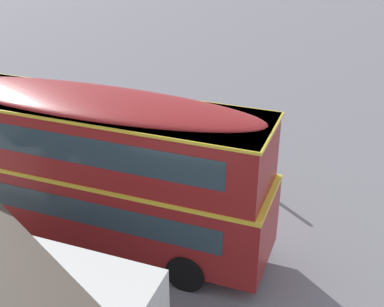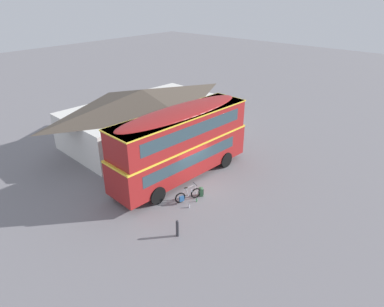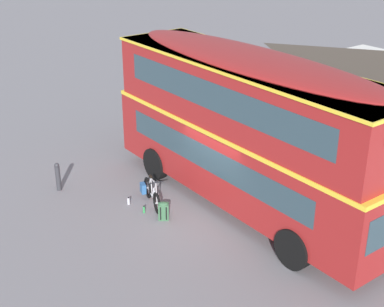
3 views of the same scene
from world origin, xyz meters
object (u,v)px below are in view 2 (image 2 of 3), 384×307
object	(u,v)px
double_decker_bus	(181,141)
water_bottle_green_metal	(197,200)
water_bottle_clear_plastic	(189,206)
touring_bicycle	(187,195)
kerb_bollard	(177,228)
backpack_on_ground	(201,191)

from	to	relation	value
double_decker_bus	water_bottle_green_metal	distance (m)	4.01
water_bottle_clear_plastic	water_bottle_green_metal	bearing A→B (deg)	4.37
double_decker_bus	water_bottle_clear_plastic	world-z (taller)	double_decker_bus
double_decker_bus	water_bottle_clear_plastic	bearing A→B (deg)	-130.69
touring_bicycle	water_bottle_green_metal	distance (m)	0.63
double_decker_bus	touring_bicycle	xyz separation A→B (m)	(-1.89, -2.18, -2.27)
touring_bicycle	water_bottle_clear_plastic	xyz separation A→B (m)	(-0.45, -0.55, -0.26)
touring_bicycle	kerb_bollard	world-z (taller)	touring_bicycle
water_bottle_green_metal	water_bottle_clear_plastic	size ratio (longest dim) A/B	1.00
backpack_on_ground	kerb_bollard	xyz separation A→B (m)	(-3.68, -1.49, 0.21)
touring_bicycle	kerb_bollard	distance (m)	3.23
touring_bicycle	backpack_on_ground	xyz separation A→B (m)	(0.97, -0.26, -0.08)
touring_bicycle	water_bottle_clear_plastic	bearing A→B (deg)	-129.74
double_decker_bus	backpack_on_ground	distance (m)	3.51
water_bottle_green_metal	double_decker_bus	bearing A→B (deg)	59.10
touring_bicycle	water_bottle_green_metal	world-z (taller)	touring_bicycle
water_bottle_green_metal	water_bottle_clear_plastic	bearing A→B (deg)	-175.63
double_decker_bus	water_bottle_green_metal	size ratio (longest dim) A/B	43.25
water_bottle_green_metal	kerb_bollard	bearing A→B (deg)	-157.26
backpack_on_ground	touring_bicycle	bearing A→B (deg)	165.07
double_decker_bus	backpack_on_ground	bearing A→B (deg)	-110.72
touring_bicycle	backpack_on_ground	world-z (taller)	touring_bicycle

